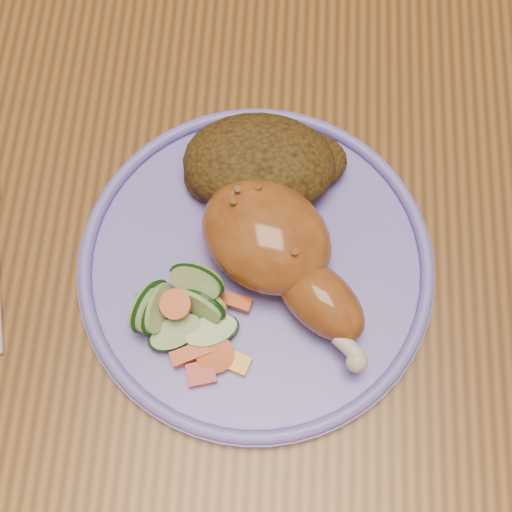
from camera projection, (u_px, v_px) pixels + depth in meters
name	position (u px, v px, depth m)	size (l,w,h in m)	color
ground	(268.00, 365.00, 1.27)	(4.00, 4.00, 0.00)	#54341D
dining_table	(280.00, 208.00, 0.64)	(0.90, 1.40, 0.75)	brown
plate	(256.00, 266.00, 0.53)	(0.26, 0.26, 0.01)	#7668D3
plate_rim	(256.00, 261.00, 0.52)	(0.26, 0.26, 0.01)	#7668D3
chicken_leg	(279.00, 251.00, 0.50)	(0.15, 0.15, 0.05)	#9C5320
rice_pilaf	(263.00, 164.00, 0.53)	(0.12, 0.08, 0.05)	#4A3312
vegetable_pile	(183.00, 313.00, 0.49)	(0.09, 0.09, 0.05)	#A50A05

